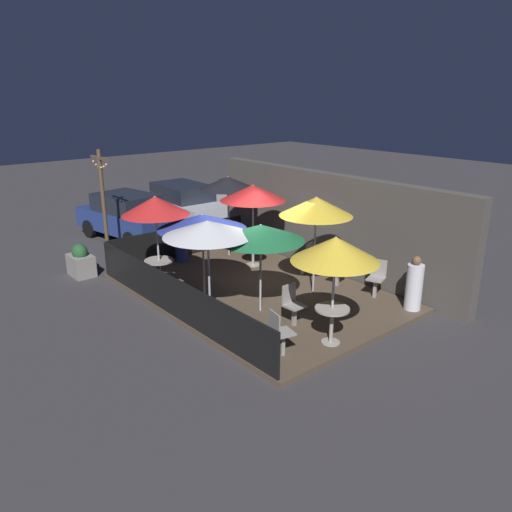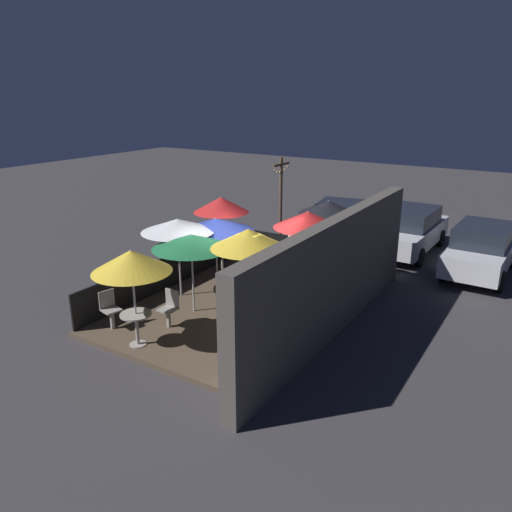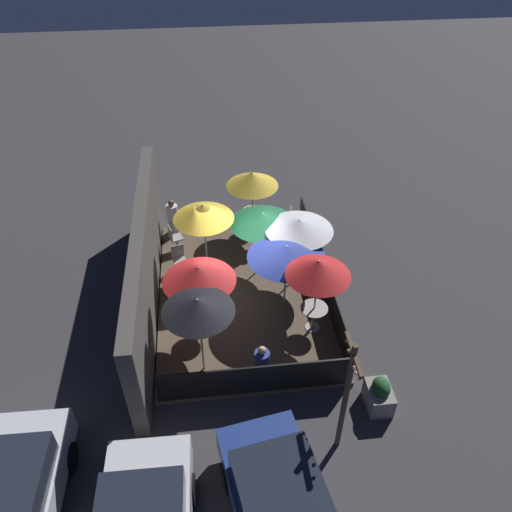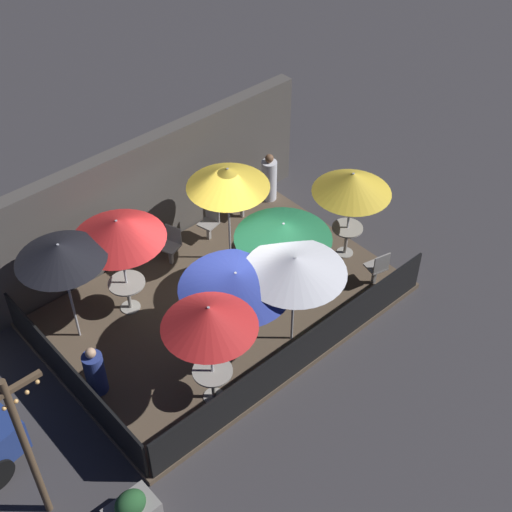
# 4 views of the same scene
# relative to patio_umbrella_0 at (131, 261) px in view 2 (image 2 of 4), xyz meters

# --- Properties ---
(ground_plane) EXTENTS (60.00, 60.00, 0.00)m
(ground_plane) POSITION_rel_patio_umbrella_0_xyz_m (-3.21, 0.67, -2.13)
(ground_plane) COLOR #383538
(patio_deck) EXTENTS (7.35, 4.99, 0.12)m
(patio_deck) POSITION_rel_patio_umbrella_0_xyz_m (-3.21, 0.67, -2.07)
(patio_deck) COLOR brown
(patio_deck) RESTS_ON ground_plane
(building_wall) EXTENTS (8.95, 0.36, 2.88)m
(building_wall) POSITION_rel_patio_umbrella_0_xyz_m (-3.21, 3.39, -0.69)
(building_wall) COLOR #4C4742
(building_wall) RESTS_ON ground_plane
(fence_front) EXTENTS (7.15, 0.05, 0.95)m
(fence_front) POSITION_rel_patio_umbrella_0_xyz_m (-3.21, -1.78, -1.54)
(fence_front) COLOR black
(fence_front) RESTS_ON patio_deck
(fence_side_left) EXTENTS (0.05, 4.79, 0.95)m
(fence_side_left) POSITION_rel_patio_umbrella_0_xyz_m (-6.84, 0.67, -1.54)
(fence_side_left) COLOR black
(fence_side_left) RESTS_ON patio_deck
(patio_umbrella_0) EXTENTS (1.75, 1.75, 2.26)m
(patio_umbrella_0) POSITION_rel_patio_umbrella_0_xyz_m (0.00, 0.00, 0.00)
(patio_umbrella_0) COLOR #B2B2B7
(patio_umbrella_0) RESTS_ON patio_deck
(patio_umbrella_1) EXTENTS (1.89, 1.89, 2.41)m
(patio_umbrella_1) POSITION_rel_patio_umbrella_0_xyz_m (-4.74, 1.87, 0.16)
(patio_umbrella_1) COLOR #B2B2B7
(patio_umbrella_1) RESTS_ON patio_deck
(patio_umbrella_2) EXTENTS (1.71, 1.71, 2.44)m
(patio_umbrella_2) POSITION_rel_patio_umbrella_0_xyz_m (-4.90, -1.16, 0.19)
(patio_umbrella_2) COLOR #B2B2B7
(patio_umbrella_2) RESTS_ON patio_deck
(patio_umbrella_3) EXTENTS (2.01, 2.01, 2.09)m
(patio_umbrella_3) POSITION_rel_patio_umbrella_0_xyz_m (-2.13, -0.08, -0.11)
(patio_umbrella_3) COLOR #B2B2B7
(patio_umbrella_3) RESTS_ON patio_deck
(patio_umbrella_4) EXTENTS (2.00, 2.00, 2.22)m
(patio_umbrella_4) POSITION_rel_patio_umbrella_0_xyz_m (-2.77, -1.07, 0.03)
(patio_umbrella_4) COLOR #B2B2B7
(patio_umbrella_4) RESTS_ON patio_deck
(patio_umbrella_5) EXTENTS (1.73, 1.73, 2.48)m
(patio_umbrella_5) POSITION_rel_patio_umbrella_0_xyz_m (-5.97, 1.91, 0.28)
(patio_umbrella_5) COLOR #B2B2B7
(patio_umbrella_5) RESTS_ON patio_deck
(patio_umbrella_6) EXTENTS (1.81, 1.81, 2.49)m
(patio_umbrella_6) POSITION_rel_patio_umbrella_0_xyz_m (-2.09, 1.67, 0.25)
(patio_umbrella_6) COLOR #B2B2B7
(patio_umbrella_6) RESTS_ON patio_deck
(patio_umbrella_7) EXTENTS (2.19, 2.19, 2.10)m
(patio_umbrella_7) POSITION_rel_patio_umbrella_0_xyz_m (-3.77, -0.53, -0.10)
(patio_umbrella_7) COLOR #B2B2B7
(patio_umbrella_7) RESTS_ON patio_deck
(dining_table_0) EXTENTS (0.71, 0.71, 0.77)m
(dining_table_0) POSITION_rel_patio_umbrella_0_xyz_m (0.00, -0.00, -1.42)
(dining_table_0) COLOR #9E998E
(dining_table_0) RESTS_ON patio_deck
(dining_table_1) EXTENTS (0.78, 0.78, 0.75)m
(dining_table_1) POSITION_rel_patio_umbrella_0_xyz_m (-4.74, 1.87, -1.43)
(dining_table_1) COLOR #9E998E
(dining_table_1) RESTS_ON patio_deck
(dining_table_2) EXTENTS (0.75, 0.75, 0.78)m
(dining_table_2) POSITION_rel_patio_umbrella_0_xyz_m (-4.90, -1.16, -1.40)
(dining_table_2) COLOR #9E998E
(dining_table_2) RESTS_ON patio_deck
(patio_chair_0) EXTENTS (0.48, 0.48, 0.95)m
(patio_chair_0) POSITION_rel_patio_umbrella_0_xyz_m (-0.28, -1.17, -1.49)
(patio_chair_0) COLOR gray
(patio_chair_0) RESTS_ON patio_deck
(patio_chair_1) EXTENTS (0.51, 0.51, 0.95)m
(patio_chair_1) POSITION_rel_patio_umbrella_0_xyz_m (-3.16, 2.45, -1.49)
(patio_chair_1) COLOR gray
(patio_chair_1) RESTS_ON patio_deck
(patio_chair_2) EXTENTS (0.51, 0.51, 0.95)m
(patio_chair_2) POSITION_rel_patio_umbrella_0_xyz_m (-0.91, 2.69, -1.49)
(patio_chair_2) COLOR gray
(patio_chair_2) RESTS_ON patio_deck
(patio_chair_3) EXTENTS (0.48, 0.48, 0.91)m
(patio_chair_3) POSITION_rel_patio_umbrella_0_xyz_m (-1.97, 2.54, -1.52)
(patio_chair_3) COLOR gray
(patio_chair_3) RESTS_ON patio_deck
(patio_chair_4) EXTENTS (0.41, 0.41, 0.92)m
(patio_chair_4) POSITION_rel_patio_umbrella_0_xyz_m (-1.13, -0.02, -1.51)
(patio_chair_4) COLOR gray
(patio_chair_4) RESTS_ON patio_deck
(patron_0) EXTENTS (0.54, 0.54, 1.15)m
(patron_0) POSITION_rel_patio_umbrella_0_xyz_m (-6.44, 0.47, -1.50)
(patron_0) COLOR navy
(patron_0) RESTS_ON patio_deck
(patron_1) EXTENTS (0.45, 0.45, 1.32)m
(patron_1) POSITION_rel_patio_umbrella_0_xyz_m (0.11, 2.74, -1.42)
(patron_1) COLOR silver
(patron_1) RESTS_ON patio_deck
(planter_box) EXTENTS (0.82, 0.57, 0.94)m
(planter_box) POSITION_rel_patio_umbrella_0_xyz_m (-7.48, -2.25, -1.72)
(planter_box) COLOR gray
(planter_box) RESTS_ON ground_plane
(light_post) EXTENTS (1.10, 0.12, 3.41)m
(light_post) POSITION_rel_patio_umbrella_0_xyz_m (-8.38, -1.03, -0.21)
(light_post) COLOR brown
(light_post) RESTS_ON ground_plane
(parked_car_0) EXTENTS (4.16, 2.34, 1.62)m
(parked_car_0) POSITION_rel_patio_umbrella_0_xyz_m (-10.12, 0.53, -1.29)
(parked_car_0) COLOR navy
(parked_car_0) RESTS_ON ground_plane
(parked_car_1) EXTENTS (4.46, 1.87, 1.62)m
(parked_car_1) POSITION_rel_patio_umbrella_0_xyz_m (-10.58, 3.13, -1.28)
(parked_car_1) COLOR silver
(parked_car_1) RESTS_ON ground_plane
(parked_car_2) EXTENTS (4.14, 1.87, 1.62)m
(parked_car_2) POSITION_rel_patio_umbrella_0_xyz_m (-9.47, 5.73, -1.29)
(parked_car_2) COLOR silver
(parked_car_2) RESTS_ON ground_plane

